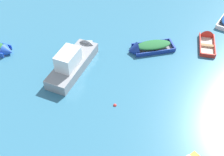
{
  "coord_description": "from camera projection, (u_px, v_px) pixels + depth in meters",
  "views": [
    {
      "loc": [
        1.29,
        4.11,
        17.12
      ],
      "look_at": [
        0.0,
        21.38,
        0.15
      ],
      "focal_mm": 44.74,
      "sensor_mm": 36.0,
      "label": 1
    }
  ],
  "objects": [
    {
      "name": "rowboat_deep_blue_far_back",
      "position": [
        145.0,
        48.0,
        26.97
      ],
      "size": [
        4.8,
        2.84,
        1.54
      ],
      "color": "gray",
      "rests_on": "ground_plane"
    },
    {
      "name": "rowboat_red_distant_center",
      "position": [
        207.0,
        38.0,
        28.31
      ],
      "size": [
        1.89,
        4.07,
        1.33
      ],
      "color": "beige",
      "rests_on": "ground_plane"
    },
    {
      "name": "motor_launch_grey_midfield_right",
      "position": [
        75.0,
        60.0,
        25.03
      ],
      "size": [
        4.06,
        7.37,
        2.74
      ],
      "color": "gray",
      "rests_on": "ground_plane"
    },
    {
      "name": "mooring_buoy_between_boats_right",
      "position": [
        115.0,
        105.0,
        22.23
      ],
      "size": [
        0.28,
        0.28,
        0.28
      ],
      "primitive_type": "sphere",
      "color": "red",
      "rests_on": "ground_plane"
    }
  ]
}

